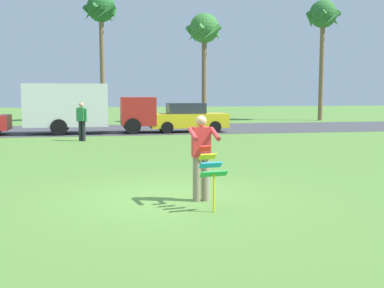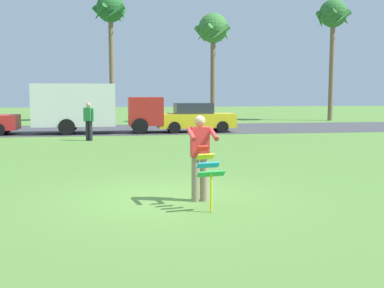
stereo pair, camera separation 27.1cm
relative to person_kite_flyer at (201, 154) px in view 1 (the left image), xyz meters
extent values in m
plane|color=#568438|center=(-0.61, 0.42, -0.95)|extent=(120.00, 120.00, 0.00)
cube|color=#424247|center=(-0.61, 18.61, -0.95)|extent=(120.00, 8.00, 0.01)
cylinder|color=gray|center=(0.09, 0.02, -0.50)|extent=(0.16, 0.16, 0.90)
cylinder|color=gray|center=(-0.09, 0.02, -0.50)|extent=(0.16, 0.16, 0.90)
cube|color=red|center=(0.00, 0.02, 0.25)|extent=(0.36, 0.23, 0.60)
sphere|color=tan|center=(0.00, 0.02, 0.67)|extent=(0.22, 0.22, 0.22)
cylinder|color=red|center=(0.22, -0.22, 0.43)|extent=(0.10, 0.58, 0.24)
cylinder|color=red|center=(-0.22, -0.23, 0.43)|extent=(0.10, 0.58, 0.24)
cube|color=red|center=(-0.02, -0.42, 0.18)|extent=(0.24, 0.17, 0.12)
cube|color=yellow|center=(0.00, -0.58, 0.04)|extent=(0.34, 0.18, 0.12)
cube|color=#1E99D8|center=(0.02, -0.75, -0.10)|extent=(0.43, 0.20, 0.12)
cube|color=green|center=(0.05, -0.91, -0.23)|extent=(0.53, 0.21, 0.12)
cylinder|color=yellow|center=(0.05, -0.91, -0.59)|extent=(0.04, 0.04, 0.71)
cube|color=#B2231E|center=(-0.12, 16.24, 0.22)|extent=(1.82, 1.92, 1.50)
cube|color=silver|center=(-3.82, 16.20, 0.57)|extent=(4.23, 2.05, 2.20)
cylinder|color=black|center=(-0.48, 17.16, -0.53)|extent=(0.84, 0.29, 0.84)
cylinder|color=black|center=(-0.46, 15.32, -0.53)|extent=(0.84, 0.29, 0.84)
cylinder|color=black|center=(-4.19, 17.11, -0.53)|extent=(0.84, 0.29, 0.84)
cylinder|color=black|center=(-4.16, 15.27, -0.53)|extent=(0.84, 0.29, 0.84)
cube|color=yellow|center=(2.64, 16.21, -0.31)|extent=(4.22, 1.76, 0.76)
cube|color=#282D38|center=(2.49, 16.20, 0.35)|extent=(2.04, 1.42, 0.60)
cylinder|color=black|center=(3.93, 17.03, -0.63)|extent=(0.64, 0.23, 0.64)
cylinder|color=black|center=(3.96, 15.42, -0.63)|extent=(0.64, 0.23, 0.64)
cylinder|color=black|center=(1.33, 17.00, -0.63)|extent=(0.64, 0.23, 0.64)
cylinder|color=black|center=(1.35, 15.38, -0.63)|extent=(0.64, 0.23, 0.64)
cylinder|color=brown|center=(-1.98, 26.93, 3.14)|extent=(0.36, 0.36, 8.19)
sphere|color=#236028|center=(-1.98, 26.93, 7.44)|extent=(2.10, 2.10, 2.10)
cone|color=#236028|center=(-1.03, 26.93, 6.99)|extent=(0.44, 1.56, 1.28)
cone|color=#236028|center=(-1.69, 27.83, 6.99)|extent=(1.62, 0.90, 1.28)
cone|color=#236028|center=(-2.75, 27.48, 6.99)|extent=(1.27, 1.52, 1.28)
cone|color=#236028|center=(-2.75, 26.37, 6.99)|extent=(1.27, 1.52, 1.28)
cone|color=#236028|center=(-1.69, 26.02, 6.99)|extent=(1.62, 0.90, 1.28)
cylinder|color=brown|center=(5.23, 24.25, 2.31)|extent=(0.36, 0.36, 6.53)
sphere|color=#387A33|center=(5.23, 24.25, 5.78)|extent=(2.10, 2.10, 2.10)
cone|color=#387A33|center=(6.18, 24.25, 5.33)|extent=(0.44, 1.56, 1.28)
cone|color=#387A33|center=(5.53, 25.15, 5.33)|extent=(1.62, 0.90, 1.28)
cone|color=#387A33|center=(4.46, 24.81, 5.33)|extent=(1.27, 1.52, 1.28)
cone|color=#387A33|center=(4.46, 23.69, 5.33)|extent=(1.27, 1.52, 1.28)
cone|color=#387A33|center=(5.53, 23.35, 5.33)|extent=(1.62, 0.90, 1.28)
cylinder|color=brown|center=(14.63, 24.95, 3.00)|extent=(0.36, 0.36, 7.91)
sphere|color=#2D6B2D|center=(14.63, 24.95, 7.16)|extent=(2.10, 2.10, 2.10)
cone|color=#2D6B2D|center=(15.58, 24.95, 6.71)|extent=(0.44, 1.56, 1.28)
cone|color=#2D6B2D|center=(14.92, 25.85, 6.71)|extent=(1.62, 0.90, 1.28)
cone|color=#2D6B2D|center=(13.86, 25.51, 6.71)|extent=(1.27, 1.52, 1.28)
cone|color=#2D6B2D|center=(13.86, 24.39, 6.71)|extent=(1.27, 1.52, 1.28)
cone|color=#2D6B2D|center=(14.92, 24.05, 6.71)|extent=(1.62, 0.90, 1.28)
cylinder|color=#26262B|center=(-2.97, 12.50, -0.50)|extent=(0.16, 0.16, 0.90)
cylinder|color=#26262B|center=(-2.82, 12.40, -0.50)|extent=(0.16, 0.16, 0.90)
cube|color=#338C4C|center=(-2.90, 12.45, 0.25)|extent=(0.42, 0.38, 0.60)
sphere|color=tan|center=(-2.90, 12.45, 0.67)|extent=(0.22, 0.22, 0.22)
cylinder|color=#338C4C|center=(-3.10, 12.58, 0.21)|extent=(0.09, 0.09, 0.58)
cylinder|color=#338C4C|center=(-2.70, 12.32, 0.21)|extent=(0.09, 0.09, 0.58)
camera|label=1|loc=(-1.89, -9.09, 1.24)|focal=43.84mm
camera|label=2|loc=(-1.62, -9.13, 1.24)|focal=43.84mm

